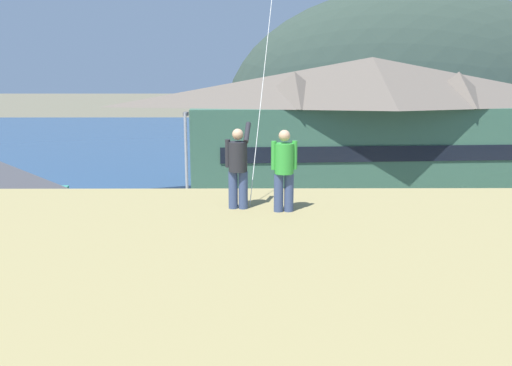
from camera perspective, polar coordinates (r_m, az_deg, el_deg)
ground_plane at (r=20.10m, az=3.84°, el=-14.61°), size 600.00×600.00×0.00m
parking_lot_pad at (r=24.66m, az=3.00°, el=-9.38°), size 40.00×20.00×0.10m
bay_water at (r=78.51m, az=0.68°, el=5.07°), size 360.00×84.00×0.03m
far_hill_west_ridge at (r=138.63m, az=16.63°, el=7.40°), size 94.03×44.61×62.70m
harbor_lodge at (r=40.25m, az=12.58°, el=6.50°), size 29.16×10.82×10.44m
wharf_dock at (r=51.86m, az=0.06°, el=2.10°), size 3.20×13.93×0.70m
moored_boat_wharfside at (r=48.53m, az=-4.30°, el=1.86°), size 3.39×8.66×2.16m
moored_boat_outer_mooring at (r=48.87m, az=4.45°, el=1.92°), size 2.74×8.43×2.16m
moored_boat_inner_slip at (r=55.85m, az=-3.35°, el=3.15°), size 2.15×6.16×2.16m
parked_car_back_row_left at (r=19.04m, az=-1.73°, el=-12.60°), size 4.23×2.11×1.82m
parked_car_mid_row_near at (r=25.12m, az=-4.79°, el=-6.56°), size 4.31×2.27×1.82m
parked_car_back_row_right at (r=24.87m, az=7.06°, el=-6.79°), size 4.25×2.14×1.82m
parked_car_corner_spot at (r=27.93m, az=16.50°, el=-5.14°), size 4.29×2.23×1.82m
parked_car_front_row_silver at (r=21.40m, az=-20.55°, el=-10.56°), size 4.27×2.20×1.82m
parking_light_pole at (r=29.19m, az=-7.75°, el=2.06°), size 0.24×0.78×6.92m
person_kite_flyer at (r=11.00m, az=-2.03°, el=1.98°), size 0.56×0.64×1.86m
person_companion at (r=10.75m, az=3.14°, el=1.66°), size 0.55×0.40×1.74m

